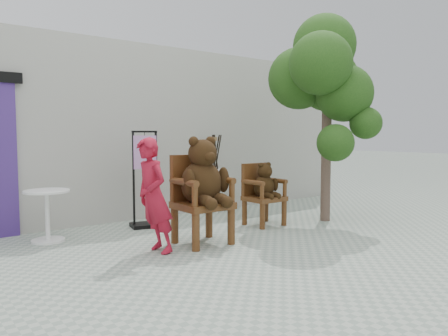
% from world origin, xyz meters
% --- Properties ---
extents(ground_plane, '(60.00, 60.00, 0.00)m').
position_xyz_m(ground_plane, '(0.00, 0.00, 0.00)').
color(ground_plane, '#9AA593').
rests_on(ground_plane, ground).
extents(back_wall, '(9.00, 1.00, 3.00)m').
position_xyz_m(back_wall, '(0.00, 3.10, 1.50)').
color(back_wall, '#A9A89E').
rests_on(back_wall, ground).
extents(chair_big, '(0.68, 0.75, 1.43)m').
position_xyz_m(chair_big, '(-0.57, 0.56, 0.81)').
color(chair_big, '#42230E').
rests_on(chair_big, ground).
extents(chair_small, '(0.57, 0.54, 1.01)m').
position_xyz_m(chair_small, '(0.89, 0.96, 0.60)').
color(chair_small, '#42230E').
rests_on(chair_small, ground).
extents(person, '(0.37, 0.54, 1.41)m').
position_xyz_m(person, '(-1.31, 0.51, 0.71)').
color(person, maroon).
rests_on(person, ground).
extents(cafe_table, '(0.60, 0.60, 0.70)m').
position_xyz_m(cafe_table, '(-2.18, 1.93, 0.44)').
color(cafe_table, white).
rests_on(cafe_table, ground).
extents(display_stand, '(0.52, 0.44, 1.51)m').
position_xyz_m(display_stand, '(-0.69, 1.96, 0.58)').
color(display_stand, black).
rests_on(display_stand, ground).
extents(stool_bucket, '(0.32, 0.32, 1.46)m').
position_xyz_m(stool_bucket, '(0.99, 2.35, 0.64)').
color(stool_bucket, white).
rests_on(stool_bucket, ground).
extents(tree, '(1.84, 1.83, 3.48)m').
position_xyz_m(tree, '(1.97, 0.68, 2.43)').
color(tree, '#443228').
rests_on(tree, ground).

